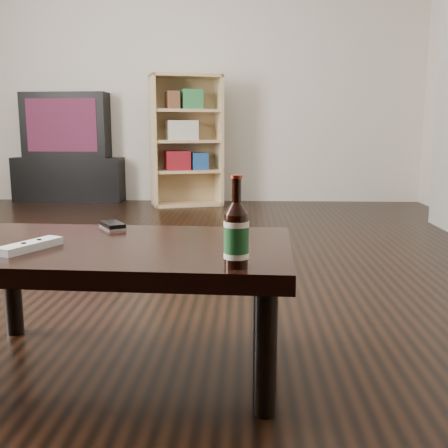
{
  "coord_description": "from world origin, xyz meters",
  "views": [
    {
      "loc": [
        0.76,
        -2.37,
        0.72
      ],
      "look_at": [
        0.7,
        -1.12,
        0.5
      ],
      "focal_mm": 42.0,
      "sensor_mm": 36.0,
      "label": 1
    }
  ],
  "objects_px": {
    "coffee_table": "(115,260)",
    "phone": "(113,226)",
    "beer_bottle": "(236,235)",
    "tv": "(72,125)",
    "remote": "(30,246)",
    "bookshelf": "(185,139)",
    "tv_stand": "(74,178)"
  },
  "relations": [
    {
      "from": "tv_stand",
      "to": "coffee_table",
      "type": "bearing_deg",
      "value": -67.5
    },
    {
      "from": "tv",
      "to": "beer_bottle",
      "type": "relative_size",
      "value": 3.91
    },
    {
      "from": "tv_stand",
      "to": "tv",
      "type": "xyz_separation_m",
      "value": [
        -0.0,
        -0.0,
        0.55
      ]
    },
    {
      "from": "phone",
      "to": "bookshelf",
      "type": "bearing_deg",
      "value": 60.52
    },
    {
      "from": "beer_bottle",
      "to": "remote",
      "type": "xyz_separation_m",
      "value": [
        -0.58,
        0.16,
        -0.07
      ]
    },
    {
      "from": "coffee_table",
      "to": "beer_bottle",
      "type": "bearing_deg",
      "value": -34.48
    },
    {
      "from": "phone",
      "to": "tv_stand",
      "type": "bearing_deg",
      "value": 78.41
    },
    {
      "from": "tv",
      "to": "coffee_table",
      "type": "xyz_separation_m",
      "value": [
        1.43,
        -3.92,
        -0.43
      ]
    },
    {
      "from": "remote",
      "to": "beer_bottle",
      "type": "bearing_deg",
      "value": 9.56
    },
    {
      "from": "tv_stand",
      "to": "bookshelf",
      "type": "bearing_deg",
      "value": -14.54
    },
    {
      "from": "tv",
      "to": "remote",
      "type": "bearing_deg",
      "value": -70.69
    },
    {
      "from": "coffee_table",
      "to": "phone",
      "type": "xyz_separation_m",
      "value": [
        -0.07,
        0.24,
        0.06
      ]
    },
    {
      "from": "phone",
      "to": "remote",
      "type": "bearing_deg",
      "value": -145.92
    },
    {
      "from": "beer_bottle",
      "to": "phone",
      "type": "relative_size",
      "value": 1.7
    },
    {
      "from": "bookshelf",
      "to": "tv_stand",
      "type": "bearing_deg",
      "value": 145.79
    },
    {
      "from": "coffee_table",
      "to": "remote",
      "type": "relative_size",
      "value": 5.24
    },
    {
      "from": "bookshelf",
      "to": "phone",
      "type": "xyz_separation_m",
      "value": [
        0.14,
        -3.31,
        -0.24
      ]
    },
    {
      "from": "tv_stand",
      "to": "remote",
      "type": "xyz_separation_m",
      "value": [
        1.21,
        -4.01,
        0.18
      ]
    },
    {
      "from": "bookshelf",
      "to": "phone",
      "type": "distance_m",
      "value": 3.32
    },
    {
      "from": "tv",
      "to": "remote",
      "type": "height_order",
      "value": "tv"
    },
    {
      "from": "bookshelf",
      "to": "phone",
      "type": "relative_size",
      "value": 9.3
    },
    {
      "from": "tv_stand",
      "to": "coffee_table",
      "type": "distance_m",
      "value": 4.17
    },
    {
      "from": "tv",
      "to": "coffee_table",
      "type": "distance_m",
      "value": 4.19
    },
    {
      "from": "beer_bottle",
      "to": "phone",
      "type": "bearing_deg",
      "value": 131.33
    },
    {
      "from": "bookshelf",
      "to": "tv",
      "type": "bearing_deg",
      "value": 145.85
    },
    {
      "from": "tv",
      "to": "bookshelf",
      "type": "distance_m",
      "value": 1.28
    },
    {
      "from": "beer_bottle",
      "to": "phone",
      "type": "distance_m",
      "value": 0.66
    },
    {
      "from": "beer_bottle",
      "to": "coffee_table",
      "type": "bearing_deg",
      "value": 145.52
    },
    {
      "from": "bookshelf",
      "to": "coffee_table",
      "type": "distance_m",
      "value": 3.57
    },
    {
      "from": "coffee_table",
      "to": "beer_bottle",
      "type": "xyz_separation_m",
      "value": [
        0.36,
        -0.25,
        0.13
      ]
    },
    {
      "from": "remote",
      "to": "coffee_table",
      "type": "bearing_deg",
      "value": 47.82
    },
    {
      "from": "phone",
      "to": "tv",
      "type": "bearing_deg",
      "value": 78.42
    }
  ]
}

